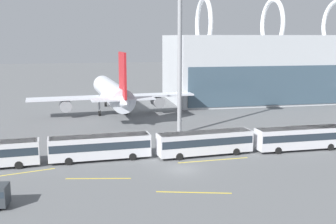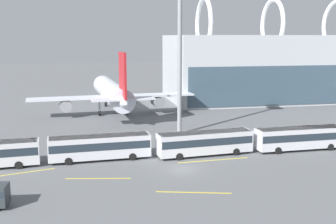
# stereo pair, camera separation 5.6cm
# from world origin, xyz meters

# --- Properties ---
(ground_plane) EXTENTS (440.00, 440.00, 0.00)m
(ground_plane) POSITION_xyz_m (0.00, 0.00, 0.00)
(ground_plane) COLOR slate
(airliner_at_gate_far) EXTENTS (34.54, 34.53, 13.46)m
(airliner_at_gate_far) POSITION_xyz_m (-5.78, 38.97, 4.60)
(airliner_at_gate_far) COLOR silver
(airliner_at_gate_far) RESTS_ON ground_plane
(airliner_parked_remote) EXTENTS (37.45, 35.63, 13.49)m
(airliner_parked_remote) POSITION_xyz_m (50.43, 47.78, 4.63)
(airliner_parked_remote) COLOR white
(airliner_parked_remote) RESTS_ON ground_plane
(shuttle_bus_1) EXTENTS (13.44, 3.53, 3.28)m
(shuttle_bus_1) POSITION_xyz_m (-9.73, 6.05, 1.93)
(shuttle_bus_1) COLOR silver
(shuttle_bus_1) RESTS_ON ground_plane
(shuttle_bus_2) EXTENTS (13.51, 4.02, 3.28)m
(shuttle_bus_2) POSITION_xyz_m (4.54, 5.50, 1.93)
(shuttle_bus_2) COLOR silver
(shuttle_bus_2) RESTS_ON ground_plane
(shuttle_bus_3) EXTENTS (13.38, 3.20, 3.28)m
(shuttle_bus_3) POSITION_xyz_m (18.80, 5.48, 1.93)
(shuttle_bus_3) COLOR silver
(shuttle_bus_3) RESTS_ON ground_plane
(floodlight_mast) EXTENTS (2.71, 2.71, 24.01)m
(floodlight_mast) POSITION_xyz_m (4.00, 18.99, 15.21)
(floodlight_mast) COLOR gray
(floodlight_mast) RESTS_ON ground_plane
(lane_stripe_2) EXTENTS (7.47, 1.62, 0.01)m
(lane_stripe_2) POSITION_xyz_m (-10.27, -1.46, 0.00)
(lane_stripe_2) COLOR yellow
(lane_stripe_2) RESTS_ON ground_plane
(lane_stripe_3) EXTENTS (7.77, 2.27, 0.01)m
(lane_stripe_3) POSITION_xyz_m (-0.58, -7.90, 0.00)
(lane_stripe_3) COLOR yellow
(lane_stripe_3) RESTS_ON ground_plane
(lane_stripe_4) EXTENTS (9.79, 0.82, 0.01)m
(lane_stripe_4) POSITION_xyz_m (4.98, 2.95, 0.00)
(lane_stripe_4) COLOR yellow
(lane_stripe_4) RESTS_ON ground_plane
(lane_stripe_5) EXTENTS (7.93, 2.47, 0.01)m
(lane_stripe_5) POSITION_xyz_m (-19.40, 2.35, 0.00)
(lane_stripe_5) COLOR yellow
(lane_stripe_5) RESTS_ON ground_plane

